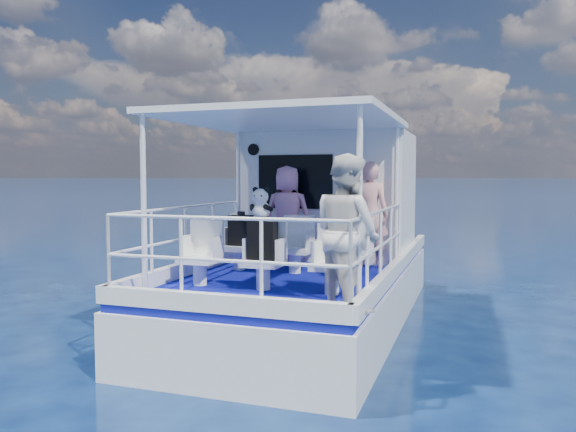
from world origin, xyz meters
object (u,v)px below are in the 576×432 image
(passenger_stbd_aft, at_px, (347,233))
(panda, at_px, (261,203))
(passenger_port_fwd, at_px, (287,215))
(backpack_center, at_px, (263,239))

(passenger_stbd_aft, height_order, panda, passenger_stbd_aft)
(passenger_port_fwd, bearing_deg, passenger_stbd_aft, 115.29)
(backpack_center, bearing_deg, panda, 177.84)
(passenger_port_fwd, xyz_separation_m, backpack_center, (0.38, -2.09, -0.16))
(passenger_stbd_aft, xyz_separation_m, backpack_center, (-1.25, 0.72, -0.19))
(passenger_stbd_aft, relative_size, backpack_center, 3.18)
(passenger_stbd_aft, bearing_deg, backpack_center, 12.19)
(passenger_stbd_aft, distance_m, panda, 1.48)
(passenger_stbd_aft, height_order, backpack_center, passenger_stbd_aft)
(passenger_port_fwd, height_order, passenger_stbd_aft, passenger_stbd_aft)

